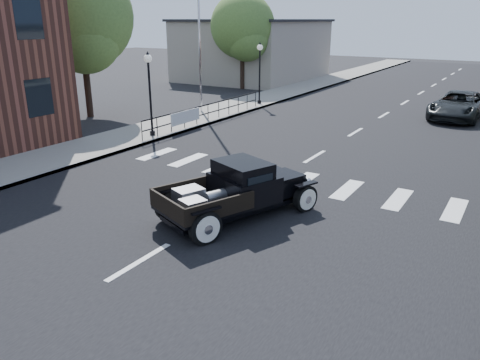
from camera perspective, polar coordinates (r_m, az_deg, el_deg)
The scene contains 14 objects.
ground at distance 13.02m, azimuth -3.09°, elevation -4.55°, with size 120.00×120.00×0.00m, color black.
road at distance 26.22m, azimuth 15.97°, elevation 6.88°, with size 14.00×80.00×0.02m, color black.
road_markings at distance 21.56m, azimuth 12.20°, elevation 4.64°, with size 12.00×60.00×0.06m, color silver, non-canonical shape.
sidewalk_left at distance 29.59m, azimuth -0.15°, elevation 9.05°, with size 3.00×80.00×0.15m, color gray.
low_building_left at distance 43.72m, azimuth 1.64°, elevation 15.47°, with size 10.00×12.00×5.00m, color #9E9485.
railing at distance 24.74m, azimuth -3.92°, elevation 8.38°, with size 0.08×10.00×1.00m, color black, non-canonical shape.
banner at distance 23.16m, azimuth -6.63°, elevation 7.06°, with size 0.04×2.20×0.60m, color silver, non-canonical shape.
lamp_post_b at distance 21.63m, azimuth -10.90°, elevation 10.21°, with size 0.36×0.36×3.73m, color black, non-canonical shape.
lamp_post_c at distance 29.72m, azimuth 2.41°, elevation 12.85°, with size 0.36×0.36×3.73m, color black, non-canonical shape.
flagpole at distance 27.06m, azimuth -5.07°, elevation 20.22°, with size 0.12×0.12×11.30m, color silver.
big_tree_near at distance 27.42m, azimuth -18.62°, elevation 15.71°, with size 5.54×5.54×8.14m, color #47662C, non-canonical shape.
big_tree_far at distance 37.24m, azimuth 0.30°, elevation 16.52°, with size 4.87×4.87×7.15m, color #47662C, non-canonical shape.
hotrod_pickup at distance 12.73m, azimuth -0.41°, elevation -1.20°, with size 2.15×4.61×1.60m, color black, non-canonical shape.
second_car at distance 28.46m, azimuth 25.12°, elevation 8.22°, with size 2.44×5.28×1.47m, color black.
Camera 1 is at (6.84, -9.78, 5.20)m, focal length 35.00 mm.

